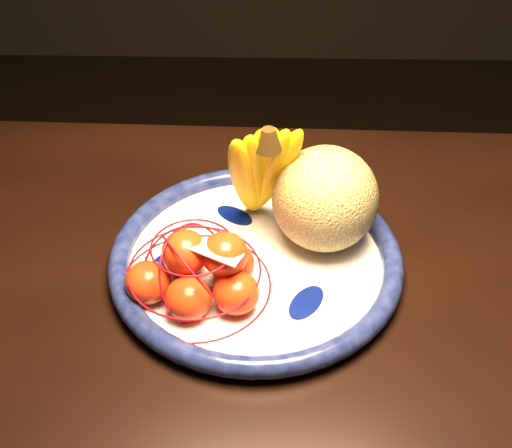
{
  "coord_description": "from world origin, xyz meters",
  "views": [
    {
      "loc": [
        -0.11,
        -0.48,
        1.42
      ],
      "look_at": [
        -0.12,
        0.21,
        0.83
      ],
      "focal_mm": 50.0,
      "sensor_mm": 36.0,
      "label": 1
    }
  ],
  "objects_px": {
    "fruit_bowl": "(256,260)",
    "cantaloupe": "(325,199)",
    "banana_bunch": "(260,168)",
    "dining_table": "(266,373)",
    "mandarin_bag": "(199,272)"
  },
  "relations": [
    {
      "from": "fruit_bowl",
      "to": "mandarin_bag",
      "type": "distance_m",
      "value": 0.1
    },
    {
      "from": "dining_table",
      "to": "cantaloupe",
      "type": "bearing_deg",
      "value": 65.86
    },
    {
      "from": "dining_table",
      "to": "mandarin_bag",
      "type": "height_order",
      "value": "mandarin_bag"
    },
    {
      "from": "dining_table",
      "to": "mandarin_bag",
      "type": "bearing_deg",
      "value": 149.96
    },
    {
      "from": "dining_table",
      "to": "fruit_bowl",
      "type": "relative_size",
      "value": 3.96
    },
    {
      "from": "fruit_bowl",
      "to": "cantaloupe",
      "type": "relative_size",
      "value": 2.76
    },
    {
      "from": "fruit_bowl",
      "to": "mandarin_bag",
      "type": "xyz_separation_m",
      "value": [
        -0.07,
        -0.06,
        0.04
      ]
    },
    {
      "from": "banana_bunch",
      "to": "cantaloupe",
      "type": "bearing_deg",
      "value": -34.58
    },
    {
      "from": "fruit_bowl",
      "to": "cantaloupe",
      "type": "height_order",
      "value": "cantaloupe"
    },
    {
      "from": "cantaloupe",
      "to": "dining_table",
      "type": "bearing_deg",
      "value": -115.45
    },
    {
      "from": "dining_table",
      "to": "banana_bunch",
      "type": "relative_size",
      "value": 7.83
    },
    {
      "from": "dining_table",
      "to": "mandarin_bag",
      "type": "distance_m",
      "value": 0.16
    },
    {
      "from": "fruit_bowl",
      "to": "mandarin_bag",
      "type": "bearing_deg",
      "value": -138.79
    },
    {
      "from": "fruit_bowl",
      "to": "banana_bunch",
      "type": "relative_size",
      "value": 1.98
    },
    {
      "from": "dining_table",
      "to": "fruit_bowl",
      "type": "height_order",
      "value": "fruit_bowl"
    }
  ]
}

